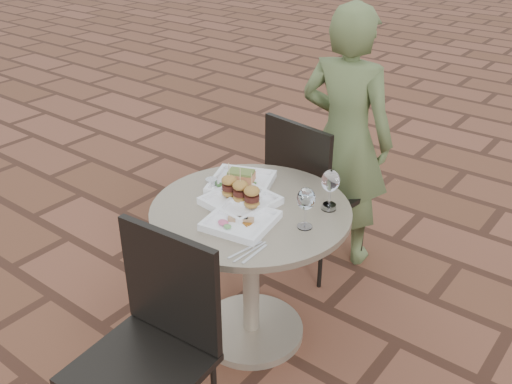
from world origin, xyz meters
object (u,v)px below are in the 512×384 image
Objects in this scene: chair_near at (155,333)px; diner at (345,139)px; plate_salmon at (241,182)px; plate_tuna at (240,221)px; cafe_table at (251,253)px; chair_far at (309,183)px; plate_sliders at (240,196)px.

diner is (-0.13, 1.59, 0.20)m from chair_near.
plate_salmon is 1.19× the size of plate_tuna.
cafe_table is 2.93× the size of plate_tuna.
plate_salmon is 0.35m from plate_tuna.
plate_sliders is (0.05, -0.65, 0.22)m from chair_far.
plate_tuna is at bearing 90.26° from chair_near.
cafe_table is 0.29m from plate_sliders.
plate_tuna is at bearing 89.21° from diner.
plate_tuna is (0.05, -0.13, 0.26)m from cafe_table.
chair_near is at bearing -77.49° from plate_sliders.
chair_far is 0.55m from plate_salmon.
chair_far is 3.00× the size of plate_sliders.
plate_sliders is (-0.06, -0.00, 0.29)m from cafe_table.
plate_tuna is (0.09, -1.03, -0.00)m from diner.
chair_near is at bearing -82.07° from cafe_table.
plate_sliders is 0.17m from plate_tuna.
plate_tuna is (0.22, -0.27, -0.01)m from plate_salmon.
plate_sliders reaches higher than cafe_table.
cafe_table is at bearing 1.20° from plate_sliders.
chair_near is at bearing -85.32° from plate_tuna.
chair_far reaches higher than plate_tuna.
chair_near is at bearing -72.38° from plate_salmon.
chair_near reaches higher than plate_salmon.
chair_far reaches higher than cafe_table.
plate_salmon reaches higher than cafe_table.
chair_near is at bearing 89.14° from diner.
chair_far is 0.62× the size of diner.
plate_salmon is (-0.26, 0.83, 0.20)m from chair_near.
cafe_table is 0.94m from diner.
cafe_table is 0.66m from chair_far.
chair_near reaches higher than plate_sliders.
chair_near reaches higher than plate_tuna.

